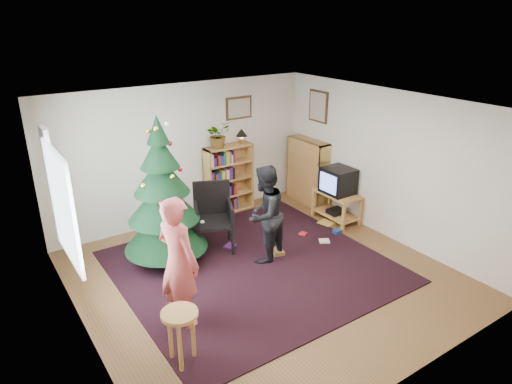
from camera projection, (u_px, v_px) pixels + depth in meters
floor at (264, 276)px, 6.72m from camera, size 5.00×5.00×0.00m
ceiling at (265, 106)px, 5.80m from camera, size 5.00×5.00×0.00m
wall_back at (184, 154)px, 8.18m from camera, size 5.00×0.02×2.50m
wall_front at (415, 280)px, 4.33m from camera, size 5.00×0.02×2.50m
wall_left at (76, 246)px, 4.96m from camera, size 0.02×5.00×2.50m
wall_right at (387, 165)px, 7.56m from camera, size 0.02×5.00×2.50m
rug at (252, 266)px, 6.95m from camera, size 3.80×3.60×0.02m
window_pane at (62, 206)px, 5.34m from camera, size 0.04×1.20×1.40m
curtain at (53, 188)px, 5.90m from camera, size 0.06×0.35×1.60m
picture_back at (239, 108)px, 8.50m from camera, size 0.55×0.03×0.42m
picture_right at (318, 106)px, 8.63m from camera, size 0.03×0.50×0.60m
christmas_tree at (163, 204)px, 6.77m from camera, size 1.27×1.27×2.30m
bookshelf_back at (229, 178)px, 8.70m from camera, size 0.95×0.30×1.30m
bookshelf_right at (308, 171)px, 9.09m from camera, size 0.30×0.95×1.30m
tv_stand at (337, 204)px, 8.39m from camera, size 0.48×0.87×0.55m
crt_tv at (338, 181)px, 8.22m from camera, size 0.49×0.53×0.47m
armchair at (210, 213)px, 7.35m from camera, size 0.79×0.81×1.09m
stool at (180, 324)px, 4.87m from camera, size 0.40×0.40×0.67m
person_standing at (178, 262)px, 5.42m from camera, size 0.57×0.71×1.69m
person_by_chair at (265, 214)px, 6.89m from camera, size 0.92×0.84×1.54m
potted_plant at (218, 135)px, 8.27m from camera, size 0.50×0.46×0.49m
table_lamp at (242, 133)px, 8.55m from camera, size 0.21×0.21×0.29m
floor_clutter at (297, 237)px, 7.77m from camera, size 2.13×0.94×0.08m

